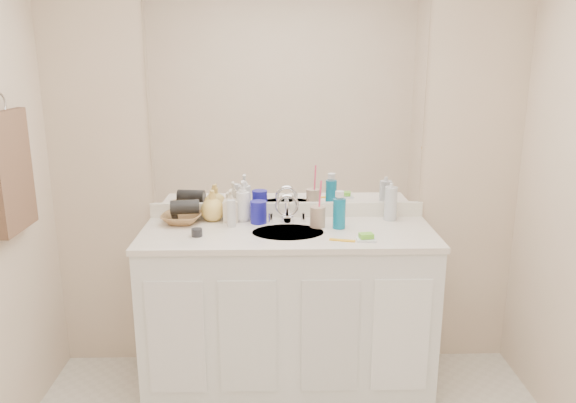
% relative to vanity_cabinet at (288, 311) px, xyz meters
% --- Properties ---
extents(wall_back, '(2.60, 0.02, 2.40)m').
position_rel_vanity_cabinet_xyz_m(wall_back, '(0.00, 0.28, 0.77)').
color(wall_back, beige).
rests_on(wall_back, floor).
extents(vanity_cabinet, '(1.50, 0.55, 0.85)m').
position_rel_vanity_cabinet_xyz_m(vanity_cabinet, '(0.00, 0.00, 0.00)').
color(vanity_cabinet, white).
rests_on(vanity_cabinet, floor).
extents(countertop, '(1.52, 0.57, 0.03)m').
position_rel_vanity_cabinet_xyz_m(countertop, '(0.00, 0.00, 0.44)').
color(countertop, white).
rests_on(countertop, vanity_cabinet).
extents(backsplash, '(1.52, 0.03, 0.08)m').
position_rel_vanity_cabinet_xyz_m(backsplash, '(0.00, 0.26, 0.50)').
color(backsplash, white).
rests_on(backsplash, countertop).
extents(sink_basin, '(0.37, 0.37, 0.02)m').
position_rel_vanity_cabinet_xyz_m(sink_basin, '(0.00, -0.02, 0.44)').
color(sink_basin, beige).
rests_on(sink_basin, countertop).
extents(faucet, '(0.02, 0.02, 0.11)m').
position_rel_vanity_cabinet_xyz_m(faucet, '(0.00, 0.16, 0.51)').
color(faucet, silver).
rests_on(faucet, countertop).
extents(mirror, '(1.48, 0.01, 1.20)m').
position_rel_vanity_cabinet_xyz_m(mirror, '(0.00, 0.27, 1.14)').
color(mirror, white).
rests_on(mirror, wall_back).
extents(blue_mug, '(0.10, 0.10, 0.12)m').
position_rel_vanity_cabinet_xyz_m(blue_mug, '(-0.16, 0.14, 0.52)').
color(blue_mug, '#18169B').
rests_on(blue_mug, countertop).
extents(tan_cup, '(0.09, 0.09, 0.11)m').
position_rel_vanity_cabinet_xyz_m(tan_cup, '(0.16, 0.07, 0.51)').
color(tan_cup, tan).
rests_on(tan_cup, countertop).
extents(toothbrush, '(0.02, 0.04, 0.20)m').
position_rel_vanity_cabinet_xyz_m(toothbrush, '(0.17, 0.07, 0.60)').
color(toothbrush, '#FF436F').
rests_on(toothbrush, tan_cup).
extents(mouthwash_bottle, '(0.08, 0.08, 0.16)m').
position_rel_vanity_cabinet_xyz_m(mouthwash_bottle, '(0.27, 0.04, 0.53)').
color(mouthwash_bottle, '#0C6F98').
rests_on(mouthwash_bottle, countertop).
extents(clear_pump_bottle, '(0.07, 0.07, 0.18)m').
position_rel_vanity_cabinet_xyz_m(clear_pump_bottle, '(0.57, 0.19, 0.55)').
color(clear_pump_bottle, silver).
rests_on(clear_pump_bottle, countertop).
extents(soap_dish, '(0.10, 0.08, 0.01)m').
position_rel_vanity_cabinet_xyz_m(soap_dish, '(0.38, -0.16, 0.46)').
color(soap_dish, white).
rests_on(soap_dish, countertop).
extents(green_soap, '(0.07, 0.06, 0.02)m').
position_rel_vanity_cabinet_xyz_m(green_soap, '(0.38, -0.16, 0.48)').
color(green_soap, '#6ED133').
rests_on(green_soap, soap_dish).
extents(orange_comb, '(0.13, 0.06, 0.01)m').
position_rel_vanity_cabinet_xyz_m(orange_comb, '(0.26, -0.16, 0.46)').
color(orange_comb, '#F9AF1A').
rests_on(orange_comb, countertop).
extents(dark_jar, '(0.07, 0.07, 0.04)m').
position_rel_vanity_cabinet_xyz_m(dark_jar, '(-0.46, -0.08, 0.47)').
color(dark_jar, '#232327').
rests_on(dark_jar, countertop).
extents(extra_white_bottle, '(0.06, 0.06, 0.15)m').
position_rel_vanity_cabinet_xyz_m(extra_white_bottle, '(-0.30, 0.08, 0.53)').
color(extra_white_bottle, silver).
rests_on(extra_white_bottle, countertop).
extents(soap_bottle_white, '(0.09, 0.09, 0.22)m').
position_rel_vanity_cabinet_xyz_m(soap_bottle_white, '(-0.24, 0.19, 0.57)').
color(soap_bottle_white, white).
rests_on(soap_bottle_white, countertop).
extents(soap_bottle_cream, '(0.08, 0.08, 0.18)m').
position_rel_vanity_cabinet_xyz_m(soap_bottle_cream, '(-0.31, 0.18, 0.54)').
color(soap_bottle_cream, '#F0DFC3').
rests_on(soap_bottle_cream, countertop).
extents(soap_bottle_yellow, '(0.15, 0.15, 0.17)m').
position_rel_vanity_cabinet_xyz_m(soap_bottle_yellow, '(-0.41, 0.20, 0.54)').
color(soap_bottle_yellow, '#F0C55D').
rests_on(soap_bottle_yellow, countertop).
extents(wicker_basket, '(0.24, 0.24, 0.05)m').
position_rel_vanity_cabinet_xyz_m(wicker_basket, '(-0.57, 0.15, 0.48)').
color(wicker_basket, olive).
rests_on(wicker_basket, countertop).
extents(hair_dryer, '(0.16, 0.10, 0.08)m').
position_rel_vanity_cabinet_xyz_m(hair_dryer, '(-0.55, 0.15, 0.54)').
color(hair_dryer, black).
rests_on(hair_dryer, wicker_basket).
extents(towel_ring, '(0.01, 0.11, 0.11)m').
position_rel_vanity_cabinet_xyz_m(towel_ring, '(-1.27, -0.25, 1.12)').
color(towel_ring, silver).
rests_on(towel_ring, wall_left).
extents(hand_towel, '(0.04, 0.32, 0.55)m').
position_rel_vanity_cabinet_xyz_m(hand_towel, '(-1.25, -0.25, 0.82)').
color(hand_towel, '#483326').
rests_on(hand_towel, towel_ring).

